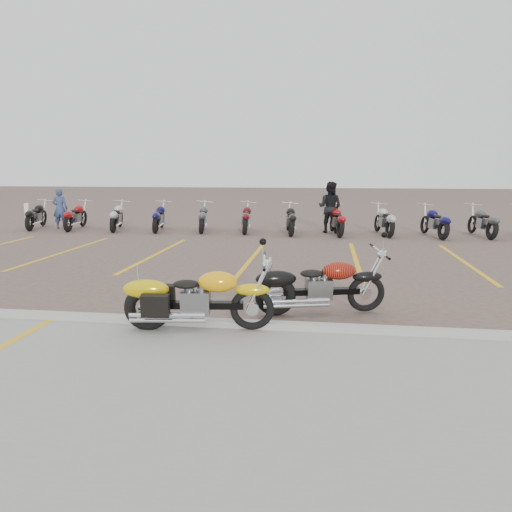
# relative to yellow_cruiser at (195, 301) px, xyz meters

# --- Properties ---
(ground) EXTENTS (100.00, 100.00, 0.00)m
(ground) POSITION_rel_yellow_cruiser_xyz_m (-0.06, 2.18, -0.45)
(ground) COLOR #705A50
(ground) RESTS_ON ground
(concrete_apron) EXTENTS (60.00, 5.00, 0.01)m
(concrete_apron) POSITION_rel_yellow_cruiser_xyz_m (-0.06, -2.32, -0.44)
(concrete_apron) COLOR #9E9B93
(concrete_apron) RESTS_ON ground
(curb) EXTENTS (60.00, 0.18, 0.12)m
(curb) POSITION_rel_yellow_cruiser_xyz_m (-0.06, 0.18, -0.39)
(curb) COLOR #ADAAA3
(curb) RESTS_ON ground
(parking_stripes) EXTENTS (38.00, 5.50, 0.01)m
(parking_stripes) POSITION_rel_yellow_cruiser_xyz_m (-0.06, 6.18, -0.45)
(parking_stripes) COLOR gold
(parking_stripes) RESTS_ON ground
(yellow_cruiser) EXTENTS (2.19, 0.43, 0.90)m
(yellow_cruiser) POSITION_rel_yellow_cruiser_xyz_m (0.00, 0.00, 0.00)
(yellow_cruiser) COLOR black
(yellow_cruiser) RESTS_ON ground
(flame_cruiser) EXTENTS (2.10, 0.66, 0.88)m
(flame_cruiser) POSITION_rel_yellow_cruiser_xyz_m (1.74, 1.09, -0.01)
(flame_cruiser) COLOR black
(flame_cruiser) RESTS_ON ground
(person_a) EXTENTS (0.64, 0.49, 1.56)m
(person_a) POSITION_rel_yellow_cruiser_xyz_m (-8.39, 11.30, 0.33)
(person_a) COLOR navy
(person_a) RESTS_ON ground
(person_b) EXTENTS (1.10, 0.99, 1.86)m
(person_b) POSITION_rel_yellow_cruiser_xyz_m (1.99, 11.53, 0.48)
(person_b) COLOR black
(person_b) RESTS_ON ground
(bollard) EXTENTS (0.19, 0.19, 1.00)m
(bollard) POSITION_rel_yellow_cruiser_xyz_m (-9.61, 11.02, 0.05)
(bollard) COLOR white
(bollard) RESTS_ON ground
(bg_bike_row) EXTENTS (20.74, 2.07, 1.10)m
(bg_bike_row) POSITION_rel_yellow_cruiser_xyz_m (0.55, 11.13, 0.10)
(bg_bike_row) COLOR black
(bg_bike_row) RESTS_ON ground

